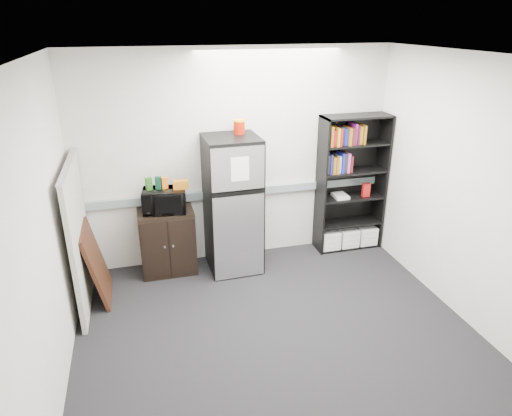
# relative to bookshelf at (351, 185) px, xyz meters

# --- Properties ---
(floor) EXTENTS (4.00, 4.00, 0.00)m
(floor) POSITION_rel_bookshelf_xyz_m (-1.53, -1.57, -0.91)
(floor) COLOR black
(floor) RESTS_ON ground
(wall_back) EXTENTS (4.00, 0.02, 2.70)m
(wall_back) POSITION_rel_bookshelf_xyz_m (-1.53, 0.18, 0.44)
(wall_back) COLOR silver
(wall_back) RESTS_ON floor
(wall_right) EXTENTS (0.02, 3.50, 2.70)m
(wall_right) POSITION_rel_bookshelf_xyz_m (0.47, -1.57, 0.44)
(wall_right) COLOR silver
(wall_right) RESTS_ON floor
(wall_left) EXTENTS (0.02, 3.50, 2.70)m
(wall_left) POSITION_rel_bookshelf_xyz_m (-3.53, -1.57, 0.44)
(wall_left) COLOR silver
(wall_left) RESTS_ON floor
(ceiling) EXTENTS (4.00, 3.50, 0.02)m
(ceiling) POSITION_rel_bookshelf_xyz_m (-1.53, -1.57, 1.79)
(ceiling) COLOR white
(ceiling) RESTS_ON wall_back
(electrical_raceway) EXTENTS (3.92, 0.05, 0.10)m
(electrical_raceway) POSITION_rel_bookshelf_xyz_m (-1.53, 0.15, -0.01)
(electrical_raceway) COLOR gray
(electrical_raceway) RESTS_ON wall_back
(wall_note) EXTENTS (0.14, 0.00, 0.10)m
(wall_note) POSITION_rel_bookshelf_xyz_m (-1.88, 0.18, 0.64)
(wall_note) COLOR white
(wall_note) RESTS_ON wall_back
(bookshelf) EXTENTS (0.90, 0.34, 1.85)m
(bookshelf) POSITION_rel_bookshelf_xyz_m (0.00, 0.00, 0.00)
(bookshelf) COLOR black
(bookshelf) RESTS_ON floor
(cubicle_partition) EXTENTS (0.06, 1.30, 1.62)m
(cubicle_partition) POSITION_rel_bookshelf_xyz_m (-3.43, -0.49, -0.10)
(cubicle_partition) COLOR #9A9589
(cubicle_partition) RESTS_ON floor
(cabinet) EXTENTS (0.67, 0.45, 0.83)m
(cabinet) POSITION_rel_bookshelf_xyz_m (-2.48, -0.06, -0.50)
(cabinet) COLOR black
(cabinet) RESTS_ON floor
(microwave) EXTENTS (0.54, 0.40, 0.28)m
(microwave) POSITION_rel_bookshelf_xyz_m (-2.48, -0.08, 0.06)
(microwave) COLOR black
(microwave) RESTS_ON cabinet
(snack_box_a) EXTENTS (0.08, 0.07, 0.15)m
(snack_box_a) POSITION_rel_bookshelf_xyz_m (-2.64, -0.05, 0.27)
(snack_box_a) COLOR #245217
(snack_box_a) RESTS_ON microwave
(snack_box_b) EXTENTS (0.08, 0.07, 0.15)m
(snack_box_b) POSITION_rel_bookshelf_xyz_m (-2.53, -0.05, 0.27)
(snack_box_b) COLOR #0B331E
(snack_box_b) RESTS_ON microwave
(snack_box_c) EXTENTS (0.08, 0.06, 0.14)m
(snack_box_c) POSITION_rel_bookshelf_xyz_m (-2.46, -0.05, 0.27)
(snack_box_c) COLOR orange
(snack_box_c) RESTS_ON microwave
(snack_bag) EXTENTS (0.19, 0.11, 0.10)m
(snack_bag) POSITION_rel_bookshelf_xyz_m (-2.27, -0.10, 0.25)
(snack_bag) COLOR #C66F13
(snack_bag) RESTS_ON microwave
(refrigerator) EXTENTS (0.66, 0.68, 1.71)m
(refrigerator) POSITION_rel_bookshelf_xyz_m (-1.66, -0.14, -0.06)
(refrigerator) COLOR black
(refrigerator) RESTS_ON floor
(coffee_can) EXTENTS (0.14, 0.14, 0.19)m
(coffee_can) POSITION_rel_bookshelf_xyz_m (-1.53, -0.02, 0.89)
(coffee_can) COLOR #A31807
(coffee_can) RESTS_ON refrigerator
(framed_poster) EXTENTS (0.23, 0.69, 0.88)m
(framed_poster) POSITION_rel_bookshelf_xyz_m (-3.30, -0.45, -0.47)
(framed_poster) COLOR black
(framed_poster) RESTS_ON floor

